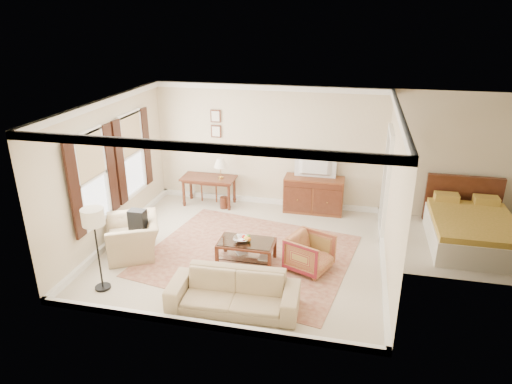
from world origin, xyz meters
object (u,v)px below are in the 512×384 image
at_px(striped_armchair, 310,251).
at_px(sofa, 233,287).
at_px(coffee_table, 246,246).
at_px(tv, 315,159).
at_px(writing_desk, 209,181).
at_px(sideboard, 314,195).
at_px(club_armchair, 133,231).

xyz_separation_m(striped_armchair, sofa, (-1.04, -1.46, 0.03)).
distance_m(coffee_table, striped_armchair, 1.19).
distance_m(tv, sofa, 4.26).
xyz_separation_m(writing_desk, coffee_table, (1.56, -2.51, -0.26)).
xyz_separation_m(writing_desk, sideboard, (2.54, 0.13, -0.17)).
height_order(writing_desk, sideboard, sideboard).
xyz_separation_m(writing_desk, sofa, (1.70, -3.97, -0.19)).
height_order(tv, club_armchair, tv).
bearing_deg(writing_desk, club_armchair, -104.09).
bearing_deg(tv, writing_desk, 2.46).
height_order(sideboard, coffee_table, sideboard).
height_order(coffee_table, striped_armchair, striped_armchair).
bearing_deg(sofa, writing_desk, 110.85).
relative_size(striped_armchair, sofa, 0.36).
bearing_deg(sofa, sideboard, 76.11).
bearing_deg(tv, sofa, 78.46).
relative_size(tv, sofa, 0.44).
height_order(sideboard, club_armchair, club_armchair).
bearing_deg(coffee_table, sofa, -84.26).
xyz_separation_m(sideboard, coffee_table, (-0.98, -2.64, -0.08)).
bearing_deg(writing_desk, striped_armchair, -42.42).
height_order(writing_desk, sofa, sofa).
bearing_deg(coffee_table, sideboard, 69.66).
relative_size(tv, coffee_table, 0.86).
xyz_separation_m(tv, club_armchair, (-3.21, -2.78, -0.82)).
xyz_separation_m(coffee_table, sofa, (0.15, -1.46, 0.06)).
height_order(club_armchair, sofa, club_armchair).
height_order(coffee_table, sofa, sofa).
distance_m(sideboard, club_armchair, 4.26).
relative_size(club_armchair, sofa, 0.53).
bearing_deg(tv, coffee_table, 69.52).
height_order(sideboard, striped_armchair, sideboard).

